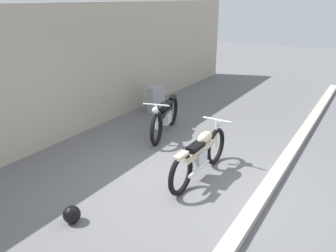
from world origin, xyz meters
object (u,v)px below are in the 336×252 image
at_px(helmet, 72,214).
at_px(motorcycle_cream, 200,154).
at_px(motorcycle_black, 165,116).
at_px(stone_marker, 156,99).

xyz_separation_m(helmet, motorcycle_cream, (2.24, -1.00, 0.33)).
relative_size(motorcycle_cream, motorcycle_black, 1.01).
xyz_separation_m(stone_marker, helmet, (-5.11, -1.84, -0.25)).
relative_size(stone_marker, helmet, 2.86).
xyz_separation_m(helmet, motorcycle_black, (3.75, 0.70, 0.33)).
bearing_deg(motorcycle_black, stone_marker, -155.51).
height_order(helmet, motorcycle_cream, motorcycle_cream).
distance_m(stone_marker, helmet, 5.43).
bearing_deg(stone_marker, helmet, -160.20).
xyz_separation_m(stone_marker, motorcycle_black, (-1.36, -1.14, 0.09)).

